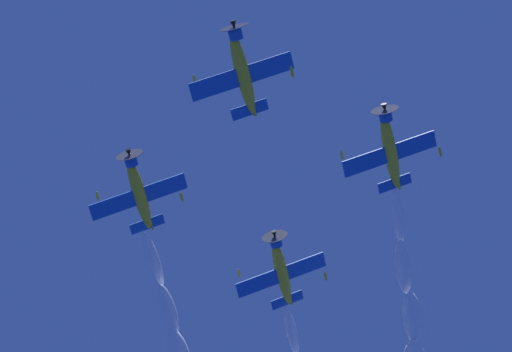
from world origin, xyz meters
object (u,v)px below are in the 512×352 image
airplane_lead (242,70)px  airplane_right_wingman (139,191)px  airplane_left_wingman (390,148)px  airplane_slot_tail (281,269)px

airplane_lead → airplane_right_wingman: 17.20m
airplane_left_wingman → airplane_right_wingman: airplane_left_wingman is taller
airplane_left_wingman → airplane_slot_tail: (9.29, 14.70, -0.28)m
airplane_slot_tail → airplane_lead: bearing=-168.1°
airplane_right_wingman → airplane_slot_tail: (13.93, -9.77, 0.01)m
airplane_right_wingman → airplane_slot_tail: airplane_slot_tail is taller
airplane_lead → airplane_slot_tail: (22.82, 4.82, 1.97)m
airplane_left_wingman → airplane_right_wingman: 24.91m
airplane_left_wingman → airplane_slot_tail: airplane_left_wingman is taller
airplane_slot_tail → airplane_right_wingman: bearing=145.0°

